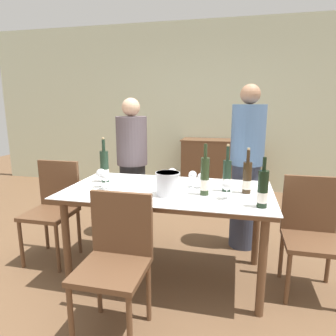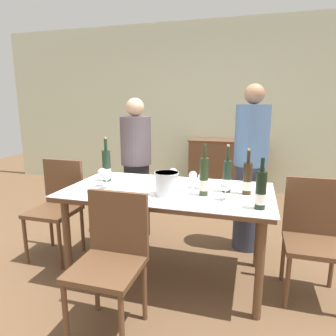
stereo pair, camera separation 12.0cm
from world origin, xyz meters
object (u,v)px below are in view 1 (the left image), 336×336
at_px(wine_glass_2, 101,174).
at_px(chair_near_front, 116,254).
at_px(sideboard_cabinet, 218,166).
at_px(wine_glass_3, 106,177).
at_px(chair_left_end, 54,203).
at_px(person_guest_left, 246,169).
at_px(wine_bottle_2, 247,178).
at_px(wine_glass_0, 193,176).
at_px(person_host, 132,170).
at_px(wine_glass_1, 172,173).
at_px(ice_bucket, 168,183).
at_px(wine_bottle_3, 104,167).
at_px(wine_bottle_0, 263,190).
at_px(wine_glass_4, 202,178).
at_px(wine_glass_5, 227,185).
at_px(chair_right_end, 311,227).
at_px(wine_bottle_4, 205,177).
at_px(wine_bottle_1, 227,176).
at_px(dining_table, 168,198).

height_order(wine_glass_2, chair_near_front, wine_glass_2).
height_order(sideboard_cabinet, wine_glass_3, wine_glass_3).
xyz_separation_m(sideboard_cabinet, wine_glass_2, (-0.80, -2.67, 0.44)).
height_order(chair_left_end, person_guest_left, person_guest_left).
bearing_deg(wine_glass_3, wine_bottle_2, 8.39).
bearing_deg(wine_glass_0, person_host, 141.27).
relative_size(sideboard_cabinet, wine_glass_1, 8.26).
bearing_deg(chair_left_end, ice_bucket, -11.56).
bearing_deg(person_host, sideboard_cabinet, 67.12).
distance_m(wine_glass_1, wine_glass_2, 0.60).
xyz_separation_m(wine_glass_1, person_host, (-0.56, 0.54, -0.12)).
bearing_deg(person_host, person_guest_left, 0.83).
bearing_deg(wine_glass_2, chair_left_end, 165.37).
distance_m(wine_bottle_2, wine_bottle_3, 1.24).
bearing_deg(wine_bottle_0, ice_bucket, 169.60).
relative_size(wine_glass_2, wine_glass_4, 1.20).
relative_size(wine_glass_1, chair_left_end, 0.16).
height_order(wine_glass_5, chair_right_end, wine_glass_5).
bearing_deg(wine_bottle_4, wine_bottle_1, 40.90).
distance_m(sideboard_cabinet, wine_glass_5, 2.81).
xyz_separation_m(wine_bottle_1, chair_right_end, (0.67, 0.03, -0.39)).
distance_m(wine_bottle_0, wine_glass_5, 0.27).
xyz_separation_m(dining_table, wine_glass_3, (-0.49, -0.13, 0.19)).
relative_size(sideboard_cabinet, chair_left_end, 1.29).
bearing_deg(wine_bottle_4, sideboard_cabinet, 91.46).
bearing_deg(ice_bucket, wine_bottle_3, 157.78).
bearing_deg(dining_table, ice_bucket, -77.96).
relative_size(ice_bucket, person_guest_left, 0.11).
height_order(chair_near_front, person_guest_left, person_guest_left).
xyz_separation_m(wine_bottle_1, wine_glass_5, (0.01, -0.21, -0.02)).
relative_size(wine_glass_0, chair_right_end, 0.16).
xyz_separation_m(wine_bottle_2, chair_near_front, (-0.81, -0.72, -0.37)).
height_order(wine_glass_1, chair_left_end, chair_left_end).
bearing_deg(person_guest_left, wine_glass_3, -143.22).
bearing_deg(wine_glass_5, ice_bucket, 179.63).
relative_size(dining_table, wine_glass_4, 12.69).
height_order(dining_table, wine_glass_4, wine_glass_4).
relative_size(wine_bottle_2, wine_glass_2, 2.27).
bearing_deg(wine_bottle_3, wine_glass_4, -1.26).
bearing_deg(wine_glass_5, dining_table, 162.00).
relative_size(sideboard_cabinet, wine_glass_4, 9.06).
bearing_deg(wine_glass_0, chair_near_front, -115.21).
distance_m(chair_right_end, person_guest_left, 0.86).
height_order(wine_bottle_2, wine_glass_2, wine_bottle_2).
relative_size(wine_bottle_1, chair_right_end, 0.42).
xyz_separation_m(wine_bottle_2, wine_glass_0, (-0.44, 0.06, -0.02)).
relative_size(wine_glass_0, person_host, 0.09).
bearing_deg(wine_bottle_3, wine_glass_0, -0.58).
height_order(wine_glass_4, chair_right_end, wine_glass_4).
bearing_deg(person_guest_left, wine_bottle_1, -104.28).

